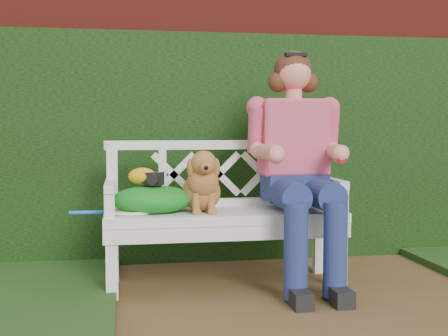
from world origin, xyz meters
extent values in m
plane|color=brown|center=(0.00, 0.00, 0.00)|extent=(60.00, 60.00, 0.00)
cube|color=maroon|center=(0.00, 1.90, 1.10)|extent=(10.00, 0.30, 2.20)
cube|color=#214F15|center=(0.00, 1.68, 0.85)|extent=(10.00, 0.18, 1.70)
cube|color=black|center=(-0.87, 0.90, 0.69)|extent=(0.15, 0.13, 0.08)
ellipsoid|color=orange|center=(-0.94, 0.93, 0.70)|extent=(0.19, 0.15, 0.11)
camera|label=1|loc=(-1.05, -2.79, 1.01)|focal=48.00mm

